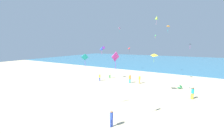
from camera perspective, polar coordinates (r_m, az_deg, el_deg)
ground_plane at (r=23.42m, az=5.73°, el=-7.89°), size 120.00×120.00×0.00m
ocean_water at (r=65.23m, az=20.86°, el=2.83°), size 120.00×60.00×0.05m
beach_chair_far_right at (r=23.96m, az=28.33°, el=-7.94°), size 0.84×0.82×0.60m
beach_chair_mid_beach at (r=25.13m, az=31.67°, el=-7.56°), size 0.83×0.78×0.53m
person_0 at (r=11.79m, az=-0.27°, el=-21.85°), size 0.40×0.40×1.52m
person_1 at (r=25.64m, az=-5.58°, el=-4.49°), size 0.29×0.29×1.38m
person_2 at (r=27.54m, az=-1.01°, el=-3.33°), size 0.41×0.41×1.48m
person_3 at (r=24.24m, az=8.04°, el=-5.00°), size 0.44×0.44×1.65m
person_4 at (r=24.29m, az=12.31°, el=-5.26°), size 0.38×0.38×1.53m
person_5 at (r=20.10m, az=32.59°, el=-9.63°), size 0.40×0.40×1.61m
kite_red at (r=36.70m, az=7.83°, el=8.46°), size 0.78×0.58×1.61m
kite_lime at (r=32.65m, az=19.52°, el=20.23°), size 0.76×0.67×1.88m
kite_magenta at (r=10.30m, az=1.56°, el=4.49°), size 0.34×0.76×1.48m
kite_purple at (r=35.03m, az=-3.84°, el=8.62°), size 0.79×0.67×1.66m
kite_yellow at (r=18.49m, az=18.40°, el=5.28°), size 0.93×0.80×1.27m
kite_black at (r=38.20m, az=31.79°, el=8.80°), size 0.62×0.55×1.31m
kite_green at (r=40.28m, az=19.07°, el=13.42°), size 0.56×0.54×1.26m
kite_orange at (r=25.56m, az=24.08°, el=16.60°), size 0.55×0.72×1.35m
kite_blue at (r=25.57m, az=-4.65°, el=8.35°), size 0.89×1.09×1.70m
kite_teal at (r=13.08m, az=-12.15°, el=4.21°), size 0.52×0.59×1.44m
kite_pink at (r=39.34m, az=3.47°, el=17.01°), size 0.20×0.94×1.74m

